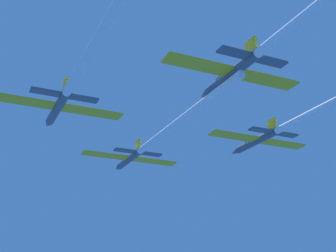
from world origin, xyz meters
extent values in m
cylinder|color=#4C5660|center=(0.55, 0.07, -0.36)|extent=(1.23, 11.22, 1.23)
cone|color=#4C5660|center=(0.55, 6.91, -0.36)|extent=(1.21, 2.47, 1.21)
ellipsoid|color=black|center=(0.55, 2.54, 0.16)|extent=(0.86, 2.24, 0.62)
cube|color=yellow|center=(-4.33, -0.49, -0.36)|extent=(8.53, 2.47, 0.27)
cube|color=yellow|center=(5.43, -0.49, -0.36)|extent=(8.53, 2.47, 0.27)
cube|color=yellow|center=(0.55, -4.42, 1.15)|extent=(0.32, 2.02, 1.80)
cube|color=#4C5660|center=(-1.98, -4.64, -0.36)|extent=(3.84, 1.48, 0.27)
cube|color=#4C5660|center=(3.09, -4.64, -0.36)|extent=(3.84, 1.48, 0.27)
cylinder|color=white|center=(0.55, -21.98, -0.36)|extent=(1.11, 32.87, 1.11)
cylinder|color=#4C5660|center=(-16.84, -18.29, -0.02)|extent=(1.23, 11.22, 1.23)
cone|color=#4C5660|center=(-16.84, -11.45, -0.02)|extent=(1.21, 2.47, 1.21)
ellipsoid|color=black|center=(-16.84, -15.82, 0.51)|extent=(0.86, 2.24, 0.62)
cube|color=yellow|center=(-21.72, -18.85, -0.02)|extent=(8.53, 2.47, 0.27)
cube|color=yellow|center=(-11.96, -18.85, -0.02)|extent=(8.53, 2.47, 0.27)
cube|color=yellow|center=(-16.84, -22.78, 1.50)|extent=(0.32, 2.02, 1.80)
cube|color=#4C5660|center=(-19.38, -23.00, -0.02)|extent=(3.84, 1.48, 0.27)
cube|color=#4C5660|center=(-14.30, -23.00, -0.02)|extent=(3.84, 1.48, 0.27)
cylinder|color=white|center=(-16.84, -40.58, -0.02)|extent=(1.11, 33.36, 1.11)
cylinder|color=#4C5660|center=(17.15, -17.77, 0.11)|extent=(1.23, 11.22, 1.23)
cone|color=#4C5660|center=(17.15, -10.92, 0.11)|extent=(1.21, 2.47, 1.21)
ellipsoid|color=black|center=(17.15, -15.30, 0.63)|extent=(0.86, 2.24, 0.62)
cube|color=yellow|center=(12.26, -18.33, 0.11)|extent=(8.53, 2.47, 0.27)
cube|color=yellow|center=(22.03, -18.33, 0.11)|extent=(8.53, 2.47, 0.27)
cube|color=yellow|center=(17.15, -22.25, 1.62)|extent=(0.32, 2.02, 1.80)
cube|color=#4C5660|center=(14.61, -22.48, 0.11)|extent=(3.84, 1.48, 0.27)
cube|color=#4C5660|center=(19.68, -22.48, 0.11)|extent=(3.84, 1.48, 0.27)
cylinder|color=#4C5660|center=(0.73, -35.86, 0.79)|extent=(1.23, 11.22, 1.23)
cone|color=#4C5660|center=(0.73, -29.02, 0.79)|extent=(1.21, 2.47, 1.21)
ellipsoid|color=black|center=(0.73, -33.40, 1.32)|extent=(0.86, 2.24, 0.62)
cube|color=yellow|center=(-4.15, -36.42, 0.79)|extent=(8.53, 2.47, 0.27)
cube|color=yellow|center=(5.61, -36.42, 0.79)|extent=(8.53, 2.47, 0.27)
cube|color=yellow|center=(0.73, -40.35, 2.31)|extent=(0.32, 2.02, 1.80)
cube|color=#4C5660|center=(-1.81, -40.58, 0.79)|extent=(3.84, 1.48, 0.27)
cube|color=#4C5660|center=(3.26, -40.58, 0.79)|extent=(3.84, 1.48, 0.27)
camera|label=1|loc=(-27.05, -77.95, -24.92)|focal=48.44mm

